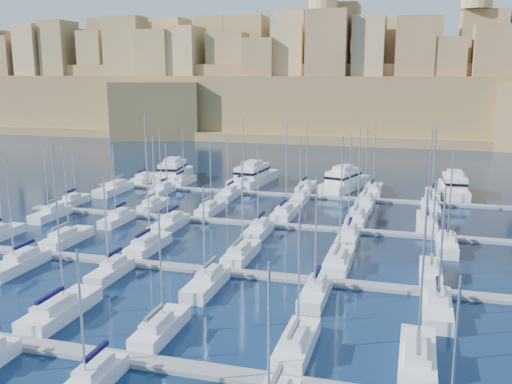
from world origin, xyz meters
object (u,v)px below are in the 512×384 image
(motor_yacht_c, at_px, (344,181))
(motor_yacht_d, at_px, (454,187))
(motor_yacht_b, at_px, (253,176))
(sailboat_4, at_px, (297,345))
(sailboat_2, at_px, (60,310))
(motor_yacht_a, at_px, (173,172))

(motor_yacht_c, relative_size, motor_yacht_d, 1.07)
(motor_yacht_d, bearing_deg, motor_yacht_b, 178.62)
(sailboat_4, xyz_separation_m, motor_yacht_d, (16.13, 69.57, 0.99))
(sailboat_2, relative_size, sailboat_4, 1.31)
(motor_yacht_a, distance_m, motor_yacht_d, 58.41)
(motor_yacht_c, distance_m, motor_yacht_d, 21.02)
(motor_yacht_d, bearing_deg, motor_yacht_c, 179.24)
(sailboat_4, distance_m, motor_yacht_b, 74.59)
(sailboat_2, bearing_deg, motor_yacht_a, 105.23)
(sailboat_4, bearing_deg, motor_yacht_d, 76.94)
(sailboat_2, xyz_separation_m, sailboat_4, (23.40, -0.70, -0.05))
(motor_yacht_d, bearing_deg, sailboat_4, -103.06)
(sailboat_2, distance_m, motor_yacht_a, 71.83)
(sailboat_2, height_order, motor_yacht_a, sailboat_2)
(sailboat_2, height_order, motor_yacht_b, sailboat_2)
(motor_yacht_a, distance_m, motor_yacht_b, 18.07)
(motor_yacht_b, xyz_separation_m, motor_yacht_d, (40.34, -0.97, 0.00))
(motor_yacht_c, bearing_deg, sailboat_2, -104.99)
(sailboat_4, height_order, motor_yacht_b, sailboat_4)
(sailboat_2, bearing_deg, sailboat_4, -1.72)
(motor_yacht_a, relative_size, motor_yacht_b, 0.94)
(motor_yacht_b, height_order, motor_yacht_c, same)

